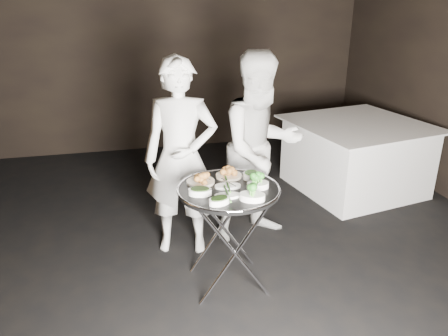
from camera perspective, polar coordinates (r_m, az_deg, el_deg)
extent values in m
cube|color=black|center=(3.75, -2.04, -14.59)|extent=(6.00, 7.00, 0.05)
cube|color=black|center=(6.56, -8.53, 15.34)|extent=(6.00, 0.05, 3.00)
cylinder|color=silver|center=(3.30, 1.49, -11.14)|extent=(0.56, 0.03, 0.83)
cylinder|color=silver|center=(3.30, 1.49, -11.14)|extent=(0.56, 0.03, 0.83)
cylinder|color=silver|center=(3.66, -0.24, -7.58)|extent=(0.56, 0.03, 0.83)
cylinder|color=silver|center=(3.66, -0.24, -7.58)|extent=(0.56, 0.03, 0.83)
cylinder|color=silver|center=(3.25, -3.49, -3.93)|extent=(0.02, 0.48, 0.02)
cylinder|color=silver|center=(3.35, 4.56, -3.12)|extent=(0.02, 0.48, 0.02)
cylinder|color=black|center=(3.28, 0.60, -2.93)|extent=(0.76, 0.76, 0.03)
torus|color=silver|center=(3.27, 0.60, -2.68)|extent=(0.78, 0.78, 0.02)
cylinder|color=beige|center=(3.37, -3.07, -1.80)|extent=(0.22, 0.22, 0.02)
cylinder|color=beige|center=(3.47, 0.62, -1.03)|extent=(0.21, 0.21, 0.02)
cylinder|color=white|center=(3.44, 3.60, -1.04)|extent=(0.13, 0.13, 0.05)
cylinder|color=silver|center=(3.36, -3.03, -1.14)|extent=(0.12, 0.14, 0.01)
cylinder|color=silver|center=(3.45, 0.58, -0.49)|extent=(0.06, 0.17, 0.01)
cylinder|color=silver|center=(3.43, 3.82, -0.72)|extent=(0.06, 0.17, 0.01)
cylinder|color=silver|center=(3.17, -3.05, -2.63)|extent=(0.16, 0.10, 0.01)
cylinder|color=silver|center=(3.27, 4.57, -1.90)|extent=(0.11, 0.15, 0.01)
cylinder|color=silver|center=(3.26, 0.56, -1.85)|extent=(0.08, 0.17, 0.01)
imported|color=silver|center=(3.79, -5.64, 1.24)|extent=(0.72, 0.55, 1.75)
imported|color=silver|center=(4.02, 4.82, 2.58)|extent=(0.98, 0.84, 1.77)
cube|color=white|center=(5.42, 16.76, 1.38)|extent=(1.28, 1.28, 0.80)
cube|color=white|center=(5.30, 17.24, 5.53)|extent=(1.44, 1.44, 0.02)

